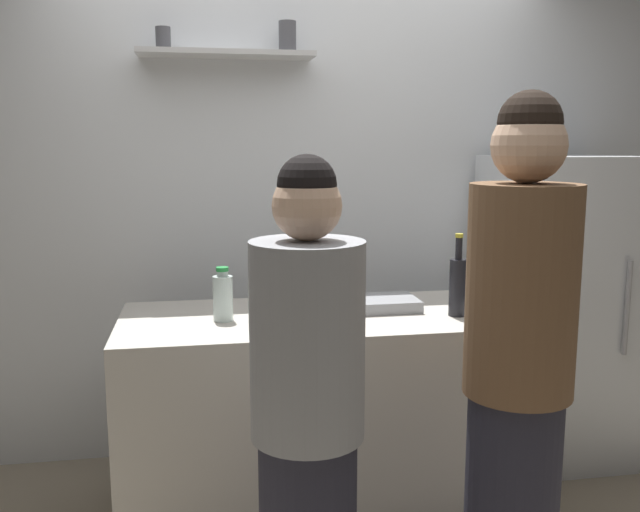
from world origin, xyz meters
TOP-DOWN VIEW (x-y plane):
  - back_wall_assembly at (-0.00, 1.25)m, footprint 4.80×0.32m
  - refrigerator at (1.25, 0.85)m, footprint 0.67×0.62m
  - counter at (-0.03, 0.49)m, footprint 1.66×0.73m
  - baking_pan at (0.23, 0.53)m, footprint 0.34×0.24m
  - utensil_holder at (-0.02, 0.49)m, footprint 0.11×0.11m
  - wine_bottle_dark_glass at (0.53, 0.37)m, footprint 0.07×0.07m
  - wine_bottle_amber_glass at (-0.10, 0.68)m, footprint 0.07×0.07m
  - wine_bottle_pale_glass at (-0.31, 0.23)m, footprint 0.08×0.08m
  - water_bottle_plastic at (-0.43, 0.46)m, footprint 0.08×0.08m
  - person_grey_hoodie at (-0.21, -0.36)m, footprint 0.34×0.34m
  - person_brown_jacket at (0.46, -0.35)m, footprint 0.34×0.34m

SIDE VIEW (x-z plane):
  - counter at x=-0.03m, z-range 0.00..0.90m
  - refrigerator at x=1.25m, z-range 0.00..1.55m
  - person_grey_hoodie at x=-0.21m, z-range -0.01..1.57m
  - person_brown_jacket at x=0.46m, z-range 0.00..1.77m
  - baking_pan at x=0.23m, z-range 0.90..0.95m
  - utensil_holder at x=-0.02m, z-range 0.85..1.07m
  - water_bottle_plastic at x=-0.43m, z-range 0.89..1.11m
  - wine_bottle_pale_glass at x=-0.31m, z-range 0.86..1.15m
  - wine_bottle_amber_glass at x=-0.10m, z-range 0.87..1.17m
  - wine_bottle_dark_glass at x=0.53m, z-range 0.86..1.20m
  - back_wall_assembly at x=0.00m, z-range 0.00..2.60m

